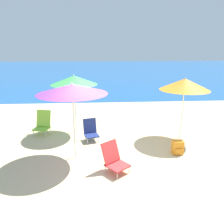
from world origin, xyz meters
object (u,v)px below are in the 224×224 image
beach_umbrella_orange (185,84)px  beach_umbrella_purple (72,89)px  beach_umbrella_green (74,80)px  backpack_orange (177,147)px  beach_chair_navy (91,130)px  beach_chair_lime (43,123)px  beach_chair_red (114,158)px

beach_umbrella_orange → beach_umbrella_purple: bearing=-160.8°
beach_umbrella_orange → beach_umbrella_green: beach_umbrella_green is taller
backpack_orange → beach_chair_navy: bearing=154.5°
beach_umbrella_orange → beach_chair_navy: (-3.10, -0.01, -1.52)m
beach_chair_lime → backpack_orange: beach_chair_lime is taller
beach_umbrella_purple → backpack_orange: (2.96, -0.01, -1.77)m
beach_umbrella_green → beach_chair_navy: bearing=-55.7°
beach_chair_navy → beach_chair_red: beach_chair_red is taller
beach_umbrella_green → beach_chair_red: 3.44m
beach_chair_navy → beach_chair_red: bearing=-87.8°
beach_umbrella_purple → backpack_orange: size_ratio=5.21×
beach_umbrella_green → backpack_orange: bearing=-33.2°
beach_chair_navy → beach_chair_red: (0.63, -2.00, 0.01)m
beach_umbrella_orange → backpack_orange: (-0.55, -1.23, -1.65)m
beach_umbrella_purple → backpack_orange: beach_umbrella_purple is taller
beach_umbrella_purple → backpack_orange: 3.45m
beach_umbrella_orange → beach_chair_lime: beach_umbrella_orange is taller
beach_umbrella_green → beach_chair_red: size_ratio=2.72×
beach_chair_red → beach_umbrella_green: bearing=74.5°
beach_umbrella_green → beach_chair_red: beach_umbrella_green is taller
beach_umbrella_green → beach_chair_lime: size_ratio=2.49×
beach_chair_red → backpack_orange: size_ratio=1.90×
beach_umbrella_orange → beach_umbrella_green: 3.75m
beach_umbrella_purple → beach_chair_navy: size_ratio=2.99×
beach_umbrella_green → beach_chair_red: bearing=-67.0°
beach_chair_lime → beach_umbrella_purple: bearing=-42.8°
beach_umbrella_green → beach_chair_navy: beach_umbrella_green is taller
beach_umbrella_purple → beach_chair_red: size_ratio=2.74×
beach_umbrella_purple → beach_chair_lime: size_ratio=2.51×
beach_umbrella_purple → beach_chair_lime: bearing=125.3°
beach_umbrella_purple → beach_chair_lime: beach_umbrella_purple is taller
beach_umbrella_green → beach_chair_red: (1.19, -2.82, -1.58)m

